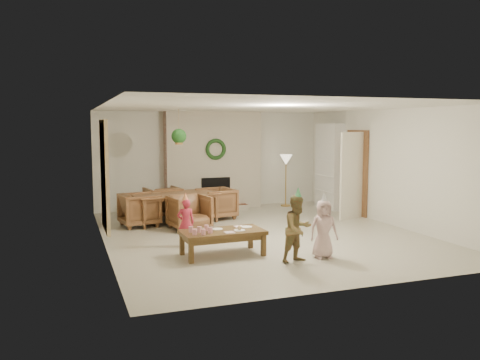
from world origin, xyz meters
name	(u,v)px	position (x,y,z in m)	size (l,w,h in m)	color
floor	(261,234)	(0.00, 0.00, 0.00)	(7.00, 7.00, 0.00)	#B7B29E
ceiling	(262,107)	(0.00, 0.00, 2.50)	(7.00, 7.00, 0.00)	white
wall_back	(211,160)	(0.00, 3.50, 1.25)	(7.00, 7.00, 0.00)	silver
wall_front	(363,195)	(0.00, -3.50, 1.25)	(7.00, 7.00, 0.00)	silver
wall_left	(103,177)	(-3.00, 0.00, 1.25)	(7.00, 7.00, 0.00)	silver
wall_right	(390,167)	(3.00, 0.00, 1.25)	(7.00, 7.00, 0.00)	silver
fireplace_mass	(213,160)	(0.00, 3.30, 1.25)	(2.50, 0.40, 2.50)	#501A15
fireplace_hearth	(217,208)	(0.00, 2.95, 0.06)	(1.60, 0.30, 0.12)	#622C1B
fireplace_firebox	(215,192)	(0.00, 3.12, 0.45)	(0.75, 0.12, 0.75)	black
fireplace_wreath	(216,149)	(0.00, 3.07, 1.55)	(0.54, 0.54, 0.10)	#163A15
floor_lamp_base	(286,205)	(1.93, 3.00, 0.01)	(0.26, 0.26, 0.03)	gold
floor_lamp_post	(286,182)	(1.93, 3.00, 0.64)	(0.03, 0.03, 1.24)	gold
floor_lamp_shade	(286,160)	(1.93, 3.00, 1.24)	(0.33, 0.33, 0.28)	beige
bookshelf_carcass	(329,166)	(2.84, 2.30, 1.10)	(0.30, 1.00, 2.20)	white
bookshelf_shelf_a	(328,191)	(2.82, 2.30, 0.45)	(0.30, 0.92, 0.03)	white
bookshelf_shelf_b	(329,176)	(2.82, 2.30, 0.85)	(0.30, 0.92, 0.03)	white
bookshelf_shelf_c	(329,160)	(2.82, 2.30, 1.25)	(0.30, 0.92, 0.03)	white
bookshelf_shelf_d	(329,145)	(2.82, 2.30, 1.65)	(0.30, 0.92, 0.03)	white
books_row_lower	(331,186)	(2.80, 2.15, 0.59)	(0.20, 0.40, 0.24)	#AE2036
books_row_mid	(327,170)	(2.80, 2.35, 0.99)	(0.20, 0.44, 0.24)	navy
books_row_upper	(330,156)	(2.80, 2.20, 1.38)	(0.20, 0.36, 0.22)	#A67C23
door_frame	(357,173)	(2.96, 1.20, 1.02)	(0.05, 0.86, 2.04)	brown
door_leaf	(352,176)	(2.58, 0.82, 1.00)	(0.05, 0.80, 2.00)	beige
curtain_panel	(105,175)	(-2.96, 0.20, 1.25)	(0.06, 1.20, 2.00)	#C2B689
dining_table	(175,208)	(-1.35, 1.72, 0.32)	(1.84, 1.03, 0.65)	brown
dining_chair_near	(189,212)	(-1.23, 0.92, 0.36)	(0.76, 0.79, 0.71)	brown
dining_chair_far	(163,202)	(-1.48, 2.52, 0.36)	(0.76, 0.79, 0.71)	brown
dining_chair_left	(140,210)	(-2.15, 1.60, 0.36)	(0.76, 0.79, 0.71)	brown
dining_chair_right	(216,203)	(-0.36, 1.88, 0.36)	(0.76, 0.79, 0.71)	brown
hanging_plant_cord	(179,125)	(-1.30, 1.50, 2.15)	(0.01, 0.01, 0.70)	tan
hanging_plant_pot	(179,142)	(-1.30, 1.50, 1.80)	(0.16, 0.16, 0.12)	#A06C33
hanging_plant_foliage	(179,136)	(-1.30, 1.50, 1.92)	(0.32, 0.32, 0.32)	#184818
coffee_table_top	(222,232)	(-1.21, -1.30, 0.39)	(1.36, 0.68, 0.06)	brown
coffee_table_apron	(222,237)	(-1.21, -1.30, 0.31)	(1.26, 0.58, 0.08)	brown
coffee_leg_fl	(191,252)	(-1.82, -1.59, 0.18)	(0.07, 0.07, 0.36)	brown
coffee_leg_fr	(263,245)	(-0.58, -1.55, 0.18)	(0.07, 0.07, 0.36)	brown
coffee_leg_bl	(182,244)	(-1.84, -1.04, 0.18)	(0.07, 0.07, 0.36)	brown
coffee_leg_br	(250,238)	(-0.60, -1.00, 0.18)	(0.07, 0.07, 0.36)	brown
cup_a	(195,232)	(-1.73, -1.47, 0.47)	(0.07, 0.07, 0.09)	silver
cup_b	(191,229)	(-1.74, -1.26, 0.47)	(0.07, 0.07, 0.09)	silver
cup_c	(203,232)	(-1.60, -1.52, 0.47)	(0.07, 0.07, 0.09)	silver
cup_d	(199,229)	(-1.61, -1.31, 0.47)	(0.07, 0.07, 0.09)	silver
cup_e	(210,230)	(-1.46, -1.43, 0.47)	(0.07, 0.07, 0.09)	silver
cup_f	(206,228)	(-1.47, -1.22, 0.47)	(0.07, 0.07, 0.09)	silver
plate_a	(217,229)	(-1.27, -1.17, 0.42)	(0.19, 0.19, 0.01)	white
plate_b	(240,230)	(-0.95, -1.39, 0.42)	(0.19, 0.19, 0.01)	white
plate_c	(246,227)	(-0.74, -1.17, 0.42)	(0.19, 0.19, 0.01)	white
food_scoop	(240,228)	(-0.95, -1.39, 0.46)	(0.07, 0.07, 0.07)	tan
napkin_left	(229,232)	(-1.15, -1.48, 0.42)	(0.16, 0.16, 0.01)	#EAACBE
napkin_right	(239,226)	(-0.85, -1.09, 0.42)	(0.16, 0.16, 0.01)	#EAACBE
child_red	(186,223)	(-1.64, -0.50, 0.43)	(0.31, 0.20, 0.86)	#B5263B
party_hat_red	(186,197)	(-1.64, -0.50, 0.89)	(0.12, 0.12, 0.16)	#E2BD4B
child_plaid	(298,229)	(-0.22, -2.08, 0.53)	(0.52, 0.40, 1.07)	brown
party_hat_plaid	(298,193)	(-0.22, -2.08, 1.10)	(0.13, 0.13, 0.17)	#46A563
child_pink	(324,229)	(0.29, -1.99, 0.47)	(0.46, 0.30, 0.95)	#CAA3A1
party_hat_pink	(324,198)	(0.29, -1.99, 0.99)	(0.12, 0.12, 0.17)	silver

